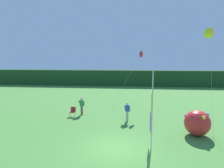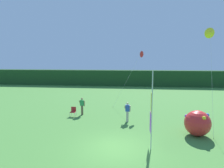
# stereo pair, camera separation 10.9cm
# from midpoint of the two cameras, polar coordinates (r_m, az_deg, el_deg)

# --- Properties ---
(ground_plane) EXTENTS (120.00, 120.00, 0.00)m
(ground_plane) POSITION_cam_midpoint_polar(r_m,az_deg,el_deg) (12.45, 0.90, -18.47)
(ground_plane) COLOR #478438
(distant_treeline) EXTENTS (80.00, 2.40, 3.17)m
(distant_treeline) POSITION_cam_midpoint_polar(r_m,az_deg,el_deg) (39.35, 4.32, 1.82)
(distant_treeline) COLOR #1E421E
(distant_treeline) RESTS_ON ground
(banner_flag) EXTENTS (0.06, 1.03, 4.77)m
(banner_flag) POSITION_cam_midpoint_polar(r_m,az_deg,el_deg) (11.94, 11.48, -8.02)
(banner_flag) COLOR #B7B7BC
(banner_flag) RESTS_ON ground
(person_near_banner) EXTENTS (0.55, 0.48, 1.69)m
(person_near_banner) POSITION_cam_midpoint_polar(r_m,az_deg,el_deg) (19.03, -9.21, -6.44)
(person_near_banner) COLOR brown
(person_near_banner) RESTS_ON ground
(person_mid_field) EXTENTS (0.55, 0.48, 1.71)m
(person_mid_field) POSITION_cam_midpoint_polar(r_m,az_deg,el_deg) (16.87, 4.38, -8.14)
(person_mid_field) COLOR #B7B2A3
(person_mid_field) RESTS_ON ground
(inflatable_balloon) EXTENTS (1.82, 1.82, 1.82)m
(inflatable_balloon) POSITION_cam_midpoint_polar(r_m,az_deg,el_deg) (15.16, 23.93, -10.58)
(inflatable_balloon) COLOR red
(inflatable_balloon) RESTS_ON ground
(folding_chair) EXTENTS (0.51, 0.51, 0.89)m
(folding_chair) POSITION_cam_midpoint_polar(r_m,az_deg,el_deg) (18.80, -11.78, -7.90)
(folding_chair) COLOR #BCBCC1
(folding_chair) RESTS_ON ground
(kite_red_delta_0) EXTENTS (3.38, 0.72, 6.33)m
(kite_red_delta_0) POSITION_cam_midpoint_polar(r_m,az_deg,el_deg) (21.29, 8.23, 8.74)
(kite_red_delta_0) COLOR brown
(kite_red_delta_0) RESTS_ON ground
(kite_yellow_delta_1) EXTENTS (1.08, 3.68, 7.97)m
(kite_yellow_delta_1) POSITION_cam_midpoint_polar(r_m,az_deg,el_deg) (17.83, 27.05, 13.31)
(kite_yellow_delta_1) COLOR brown
(kite_yellow_delta_1) RESTS_ON ground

